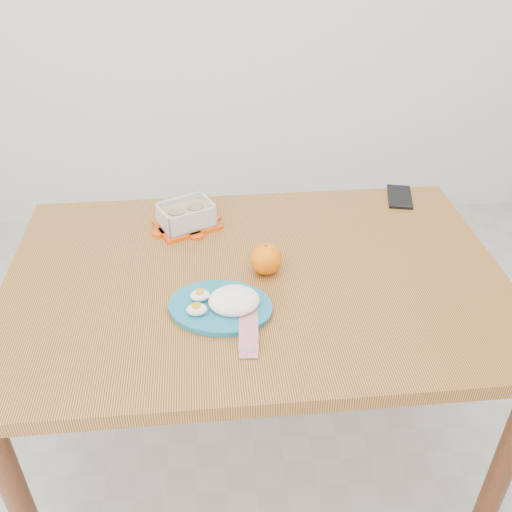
{
  "coord_description": "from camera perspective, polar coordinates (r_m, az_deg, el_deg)",
  "views": [
    {
      "loc": [
        -0.08,
        -1.07,
        1.66
      ],
      "look_at": [
        0.01,
        0.15,
        0.81
      ],
      "focal_mm": 40.0,
      "sensor_mm": 36.0,
      "label": 1
    }
  ],
  "objects": [
    {
      "name": "ground",
      "position": [
        1.98,
        0.11,
        -22.38
      ],
      "size": [
        3.5,
        3.5,
        0.0
      ],
      "primitive_type": "plane",
      "color": "#B7B7B2",
      "rests_on": "ground"
    },
    {
      "name": "rice_plate",
      "position": [
        1.4,
        -3.16,
        -4.71
      ],
      "size": [
        0.3,
        0.3,
        0.07
      ],
      "rotation": [
        0.0,
        0.0,
        -0.23
      ],
      "color": "#196E8B",
      "rests_on": "dining_table"
    },
    {
      "name": "candy_bar",
      "position": [
        1.36,
        -0.75,
        -6.75
      ],
      "size": [
        0.06,
        0.18,
        0.02
      ],
      "primitive_type": "cube",
      "rotation": [
        0.0,
        0.0,
        1.51
      ],
      "color": "#B00915",
      "rests_on": "dining_table"
    },
    {
      "name": "orange_fruit",
      "position": [
        1.51,
        1.0,
        -0.3
      ],
      "size": [
        0.08,
        0.08,
        0.08
      ],
      "primitive_type": "sphere",
      "color": "orange",
      "rests_on": "dining_table"
    },
    {
      "name": "smartphone",
      "position": [
        1.94,
        14.17,
        5.77
      ],
      "size": [
        0.11,
        0.16,
        0.01
      ],
      "primitive_type": "cube",
      "rotation": [
        0.0,
        0.0,
        -0.21
      ],
      "color": "black",
      "rests_on": "dining_table"
    },
    {
      "name": "food_container",
      "position": [
        1.72,
        -6.97,
        4.0
      ],
      "size": [
        0.22,
        0.2,
        0.07
      ],
      "rotation": [
        0.0,
        0.0,
        0.44
      ],
      "color": "#E14206",
      "rests_on": "dining_table"
    },
    {
      "name": "dining_table",
      "position": [
        1.58,
        0.0,
        -4.37
      ],
      "size": [
        1.35,
        0.92,
        0.75
      ],
      "rotation": [
        0.0,
        0.0,
        0.02
      ],
      "color": "#AF7A31",
      "rests_on": "ground"
    }
  ]
}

